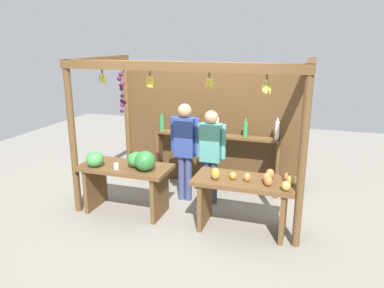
% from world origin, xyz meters
% --- Properties ---
extents(ground_plane, '(12.00, 12.00, 0.00)m').
position_xyz_m(ground_plane, '(0.00, 0.00, 0.00)').
color(ground_plane, gray).
rests_on(ground_plane, ground).
extents(market_stall, '(3.38, 1.82, 2.30)m').
position_xyz_m(market_stall, '(-0.00, 0.40, 1.33)').
color(market_stall, brown).
rests_on(market_stall, ground).
extents(fruit_counter_left, '(1.37, 0.64, 1.04)m').
position_xyz_m(fruit_counter_left, '(-0.85, -0.68, 0.66)').
color(fruit_counter_left, brown).
rests_on(fruit_counter_left, ground).
extents(fruit_counter_right, '(1.37, 0.64, 0.91)m').
position_xyz_m(fruit_counter_right, '(0.93, -0.65, 0.57)').
color(fruit_counter_right, brown).
rests_on(fruit_counter_right, ground).
extents(bottle_shelf_unit, '(2.17, 0.22, 1.36)m').
position_xyz_m(bottle_shelf_unit, '(0.17, 0.64, 0.80)').
color(bottle_shelf_unit, brown).
rests_on(bottle_shelf_unit, ground).
extents(vendor_man, '(0.48, 0.22, 1.61)m').
position_xyz_m(vendor_man, '(-0.19, 0.05, 0.96)').
color(vendor_man, '#3D467A').
rests_on(vendor_man, ground).
extents(vendor_woman, '(0.48, 0.21, 1.52)m').
position_xyz_m(vendor_woman, '(0.23, 0.06, 0.91)').
color(vendor_woman, '#383B5E').
rests_on(vendor_woman, ground).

